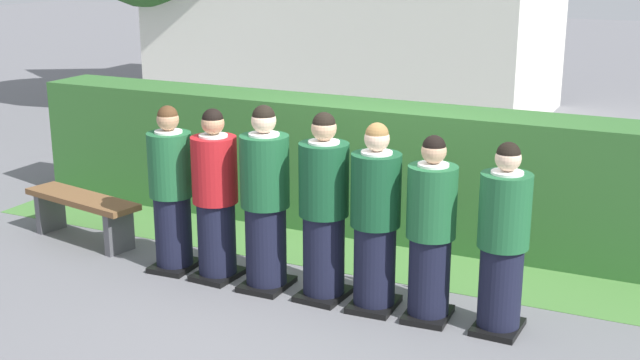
{
  "coord_description": "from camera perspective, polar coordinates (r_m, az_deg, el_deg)",
  "views": [
    {
      "loc": [
        2.88,
        -6.04,
        2.94
      ],
      "look_at": [
        0.0,
        0.0,
        1.05
      ],
      "focal_mm": 46.97,
      "sensor_mm": 36.0,
      "label": 1
    }
  ],
  "objects": [
    {
      "name": "lawn_strip",
      "position": [
        8.17,
        3.08,
        -5.32
      ],
      "size": [
        8.61,
        0.9,
        0.01
      ],
      "primitive_type": "cube",
      "color": "#477A38",
      "rests_on": "ground"
    },
    {
      "name": "wooden_bench",
      "position": [
        8.85,
        -15.88,
        -1.87
      ],
      "size": [
        1.44,
        0.63,
        0.48
      ],
      "color": "brown",
      "rests_on": "ground"
    },
    {
      "name": "student_front_row_3",
      "position": [
        7.04,
        0.26,
        -2.17
      ],
      "size": [
        0.42,
        0.48,
        1.62
      ],
      "color": "black",
      "rests_on": "ground"
    },
    {
      "name": "student_in_red_blazer",
      "position": [
        7.53,
        -7.12,
        -1.3
      ],
      "size": [
        0.41,
        0.47,
        1.57
      ],
      "color": "black",
      "rests_on": "ground"
    },
    {
      "name": "student_front_row_2",
      "position": [
        7.26,
        -3.75,
        -1.57
      ],
      "size": [
        0.43,
        0.51,
        1.64
      ],
      "color": "black",
      "rests_on": "ground"
    },
    {
      "name": "student_front_row_6",
      "position": [
        6.59,
        12.35,
        -4.25
      ],
      "size": [
        0.4,
        0.49,
        1.53
      ],
      "color": "black",
      "rests_on": "ground"
    },
    {
      "name": "hedge",
      "position": [
        8.67,
        5.17,
        0.6
      ],
      "size": [
        8.61,
        0.7,
        1.36
      ],
      "color": "#33662D",
      "rests_on": "ground"
    },
    {
      "name": "student_front_row_4",
      "position": [
        6.85,
        3.79,
        -2.89
      ],
      "size": [
        0.41,
        0.47,
        1.58
      ],
      "color": "black",
      "rests_on": "ground"
    },
    {
      "name": "student_front_row_0",
      "position": [
        7.8,
        -10.09,
        -0.88
      ],
      "size": [
        0.4,
        0.46,
        1.55
      ],
      "color": "black",
      "rests_on": "ground"
    },
    {
      "name": "ground_plane",
      "position": [
        7.31,
        -0.0,
        -7.94
      ],
      "size": [
        60.0,
        60.0,
        0.0
      ],
      "primitive_type": "plane",
      "color": "slate"
    },
    {
      "name": "student_front_row_5",
      "position": [
        6.71,
        7.55,
        -3.65
      ],
      "size": [
        0.4,
        0.49,
        1.53
      ],
      "color": "black",
      "rests_on": "ground"
    }
  ]
}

